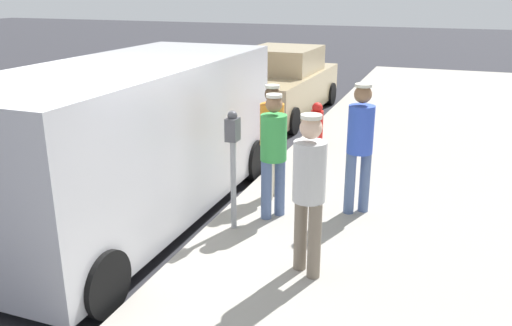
{
  "coord_description": "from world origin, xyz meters",
  "views": [
    {
      "loc": [
        3.74,
        -4.93,
        3.07
      ],
      "look_at": [
        1.65,
        0.75,
        1.05
      ],
      "focal_mm": 37.19,
      "sensor_mm": 36.0,
      "label": 1
    }
  ],
  "objects_px": {
    "pedestrian_in_green": "(274,149)",
    "pedestrian_in_blue": "(360,140)",
    "parking_meter_near": "(233,150)",
    "fire_hydrant": "(317,125)",
    "pedestrian_in_orange": "(272,135)",
    "parked_van": "(130,139)",
    "parked_sedan_ahead": "(281,85)",
    "pedestrian_in_gray": "(309,185)"
  },
  "relations": [
    {
      "from": "pedestrian_in_gray",
      "to": "pedestrian_in_green",
      "type": "height_order",
      "value": "pedestrian_in_gray"
    },
    {
      "from": "parked_van",
      "to": "fire_hydrant",
      "type": "bearing_deg",
      "value": 67.25
    },
    {
      "from": "parking_meter_near",
      "to": "pedestrian_in_orange",
      "type": "bearing_deg",
      "value": 84.61
    },
    {
      "from": "pedestrian_in_blue",
      "to": "pedestrian_in_green",
      "type": "relative_size",
      "value": 1.06
    },
    {
      "from": "parked_van",
      "to": "pedestrian_in_green",
      "type": "bearing_deg",
      "value": 13.25
    },
    {
      "from": "pedestrian_in_orange",
      "to": "pedestrian_in_blue",
      "type": "relative_size",
      "value": 0.94
    },
    {
      "from": "parking_meter_near",
      "to": "pedestrian_in_green",
      "type": "height_order",
      "value": "pedestrian_in_green"
    },
    {
      "from": "pedestrian_in_gray",
      "to": "pedestrian_in_green",
      "type": "bearing_deg",
      "value": 122.33
    },
    {
      "from": "pedestrian_in_gray",
      "to": "pedestrian_in_green",
      "type": "distance_m",
      "value": 1.5
    },
    {
      "from": "pedestrian_in_green",
      "to": "parked_van",
      "type": "xyz_separation_m",
      "value": [
        -1.86,
        -0.44,
        0.06
      ]
    },
    {
      "from": "parked_van",
      "to": "pedestrian_in_orange",
      "type": "bearing_deg",
      "value": 34.33
    },
    {
      "from": "pedestrian_in_orange",
      "to": "fire_hydrant",
      "type": "xyz_separation_m",
      "value": [
        -0.01,
        2.72,
        -0.52
      ]
    },
    {
      "from": "pedestrian_in_orange",
      "to": "fire_hydrant",
      "type": "height_order",
      "value": "pedestrian_in_orange"
    },
    {
      "from": "pedestrian_in_orange",
      "to": "parked_sedan_ahead",
      "type": "height_order",
      "value": "pedestrian_in_orange"
    },
    {
      "from": "fire_hydrant",
      "to": "parked_sedan_ahead",
      "type": "bearing_deg",
      "value": 119.45
    },
    {
      "from": "pedestrian_in_gray",
      "to": "pedestrian_in_blue",
      "type": "height_order",
      "value": "pedestrian_in_blue"
    },
    {
      "from": "pedestrian_in_orange",
      "to": "pedestrian_in_green",
      "type": "xyz_separation_m",
      "value": [
        0.24,
        -0.66,
        0.01
      ]
    },
    {
      "from": "parking_meter_near",
      "to": "pedestrian_in_gray",
      "type": "xyz_separation_m",
      "value": [
        1.16,
        -0.77,
        -0.03
      ]
    },
    {
      "from": "pedestrian_in_gray",
      "to": "pedestrian_in_blue",
      "type": "xyz_separation_m",
      "value": [
        0.21,
        1.8,
        0.01
      ]
    },
    {
      "from": "parked_sedan_ahead",
      "to": "fire_hydrant",
      "type": "relative_size",
      "value": 5.18
    },
    {
      "from": "pedestrian_in_green",
      "to": "fire_hydrant",
      "type": "distance_m",
      "value": 3.43
    },
    {
      "from": "parking_meter_near",
      "to": "pedestrian_in_green",
      "type": "bearing_deg",
      "value": 54.76
    },
    {
      "from": "fire_hydrant",
      "to": "pedestrian_in_orange",
      "type": "bearing_deg",
      "value": -89.79
    },
    {
      "from": "parked_sedan_ahead",
      "to": "fire_hydrant",
      "type": "distance_m",
      "value": 3.39
    },
    {
      "from": "pedestrian_in_gray",
      "to": "parked_van",
      "type": "height_order",
      "value": "parked_van"
    },
    {
      "from": "pedestrian_in_green",
      "to": "pedestrian_in_blue",
      "type": "bearing_deg",
      "value": 27.6
    },
    {
      "from": "pedestrian_in_orange",
      "to": "fire_hydrant",
      "type": "bearing_deg",
      "value": 90.21
    },
    {
      "from": "parking_meter_near",
      "to": "pedestrian_in_green",
      "type": "distance_m",
      "value": 0.62
    },
    {
      "from": "pedestrian_in_green",
      "to": "pedestrian_in_orange",
      "type": "bearing_deg",
      "value": 110.29
    },
    {
      "from": "pedestrian_in_orange",
      "to": "pedestrian_in_green",
      "type": "height_order",
      "value": "pedestrian_in_green"
    },
    {
      "from": "parked_van",
      "to": "fire_hydrant",
      "type": "distance_m",
      "value": 4.18
    },
    {
      "from": "parking_meter_near",
      "to": "pedestrian_in_blue",
      "type": "xyz_separation_m",
      "value": [
        1.37,
        1.03,
        -0.02
      ]
    },
    {
      "from": "pedestrian_in_gray",
      "to": "pedestrian_in_green",
      "type": "relative_size",
      "value": 1.05
    },
    {
      "from": "pedestrian_in_orange",
      "to": "pedestrian_in_gray",
      "type": "relative_size",
      "value": 0.94
    },
    {
      "from": "pedestrian_in_green",
      "to": "parked_sedan_ahead",
      "type": "relative_size",
      "value": 0.37
    },
    {
      "from": "pedestrian_in_blue",
      "to": "parked_sedan_ahead",
      "type": "bearing_deg",
      "value": 116.84
    },
    {
      "from": "parking_meter_near",
      "to": "pedestrian_in_orange",
      "type": "relative_size",
      "value": 0.93
    },
    {
      "from": "pedestrian_in_gray",
      "to": "parking_meter_near",
      "type": "bearing_deg",
      "value": 146.48
    },
    {
      "from": "parking_meter_near",
      "to": "pedestrian_in_gray",
      "type": "distance_m",
      "value": 1.39
    },
    {
      "from": "parking_meter_near",
      "to": "pedestrian_in_green",
      "type": "xyz_separation_m",
      "value": [
        0.35,
        0.5,
        -0.09
      ]
    },
    {
      "from": "parking_meter_near",
      "to": "fire_hydrant",
      "type": "distance_m",
      "value": 3.93
    },
    {
      "from": "pedestrian_in_blue",
      "to": "fire_hydrant",
      "type": "bearing_deg",
      "value": 114.01
    }
  ]
}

